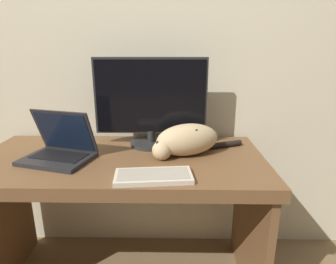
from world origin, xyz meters
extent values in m
cube|color=beige|center=(0.00, 0.73, 1.30)|extent=(6.40, 0.06, 2.60)
cube|color=brown|center=(0.00, 0.34, 0.73)|extent=(1.43, 0.67, 0.06)
cube|color=brown|center=(-0.68, 0.34, 0.35)|extent=(0.04, 0.62, 0.70)
cube|color=brown|center=(0.68, 0.34, 0.35)|extent=(0.04, 0.62, 0.70)
cylinder|color=#282828|center=(0.14, 0.52, 0.77)|extent=(0.23, 0.23, 0.02)
cylinder|color=#282828|center=(0.14, 0.52, 0.81)|extent=(0.04, 0.04, 0.06)
cube|color=#282828|center=(0.14, 0.53, 1.03)|extent=(0.61, 0.02, 0.41)
cube|color=black|center=(0.14, 0.52, 1.03)|extent=(0.58, 0.01, 0.38)
cube|color=#232326|center=(-0.29, 0.28, 0.77)|extent=(0.36, 0.31, 0.02)
cube|color=black|center=(-0.29, 0.29, 0.78)|extent=(0.28, 0.19, 0.00)
cube|color=#232326|center=(-0.27, 0.35, 0.89)|extent=(0.32, 0.17, 0.22)
cube|color=black|center=(-0.27, 0.35, 0.89)|extent=(0.29, 0.14, 0.19)
cube|color=beige|center=(0.18, 0.10, 0.77)|extent=(0.33, 0.18, 0.02)
cube|color=#ABA393|center=(0.18, 0.10, 0.78)|extent=(0.30, 0.14, 0.00)
ellipsoid|color=#D1B284|center=(0.34, 0.37, 0.84)|extent=(0.36, 0.27, 0.16)
ellipsoid|color=black|center=(0.35, 0.38, 0.88)|extent=(0.18, 0.17, 0.06)
sphere|color=#D1B284|center=(0.21, 0.30, 0.81)|extent=(0.10, 0.10, 0.10)
cone|color=black|center=(0.19, 0.30, 0.85)|extent=(0.04, 0.04, 0.03)
cone|color=black|center=(0.23, 0.31, 0.85)|extent=(0.04, 0.04, 0.03)
cylinder|color=black|center=(0.55, 0.48, 0.78)|extent=(0.19, 0.10, 0.03)
camera|label=1|loc=(0.26, -0.96, 1.28)|focal=30.00mm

